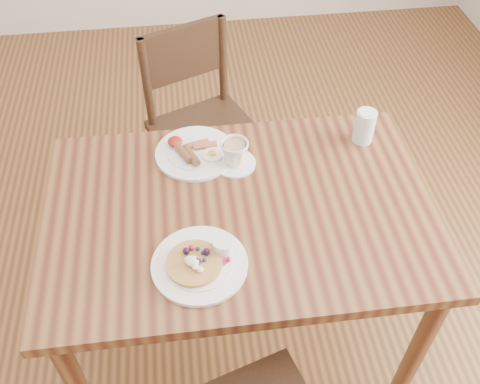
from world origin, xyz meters
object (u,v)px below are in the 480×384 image
(dining_table, at_px, (240,228))
(pancake_plate, at_px, (201,262))
(teacup_saucer, at_px, (235,154))
(chair_far, at_px, (201,121))
(water_glass, at_px, (364,126))
(breakfast_plate, at_px, (194,152))

(dining_table, relative_size, pancake_plate, 4.44)
(pancake_plate, distance_m, teacup_saucer, 0.42)
(chair_far, height_order, teacup_saucer, chair_far)
(water_glass, bearing_deg, dining_table, -150.52)
(chair_far, relative_size, breakfast_plate, 3.26)
(chair_far, height_order, pancake_plate, chair_far)
(pancake_plate, distance_m, water_glass, 0.75)
(breakfast_plate, height_order, teacup_saucer, teacup_saucer)
(teacup_saucer, relative_size, water_glass, 1.18)
(water_glass, bearing_deg, breakfast_plate, -179.91)
(teacup_saucer, bearing_deg, pancake_plate, -110.00)
(chair_far, bearing_deg, dining_table, 72.91)
(pancake_plate, relative_size, breakfast_plate, 1.00)
(teacup_saucer, bearing_deg, water_glass, 8.20)
(dining_table, distance_m, chair_far, 0.77)
(breakfast_plate, bearing_deg, teacup_saucer, -26.40)
(chair_far, relative_size, pancake_plate, 3.26)
(chair_far, xyz_separation_m, teacup_saucer, (0.08, -0.56, 0.30))
(chair_far, height_order, breakfast_plate, chair_far)
(pancake_plate, xyz_separation_m, water_glass, (0.60, 0.46, 0.05))
(breakfast_plate, bearing_deg, pancake_plate, -91.69)
(chair_far, xyz_separation_m, breakfast_plate, (-0.05, -0.49, 0.27))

